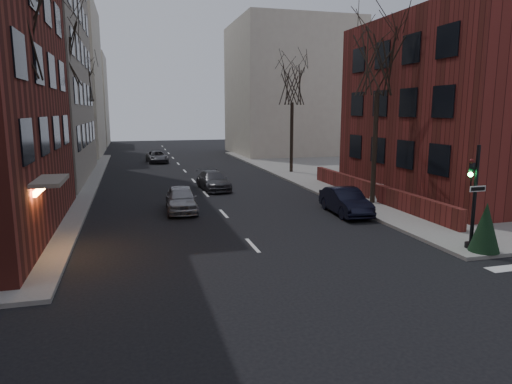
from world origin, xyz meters
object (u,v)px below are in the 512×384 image
car_lane_gray (213,180)px  car_lane_far (157,157)px  traffic_signal (473,204)px  tree_right_b (292,84)px  tree_left_a (6,26)px  evergreen_shrub (486,227)px  tree_left_b (56,53)px  tree_left_c (80,81)px  parked_sedan (346,201)px  sandwich_board (378,192)px  car_lane_silver (181,199)px  streetlamp_far (92,123)px  tree_right_a (379,62)px  streetlamp_near (63,132)px

car_lane_gray → car_lane_far: (-2.82, 18.08, -0.03)m
traffic_signal → tree_right_b: (0.86, 23.01, 5.68)m
tree_left_a → evergreen_shrub: bearing=-18.0°
traffic_signal → car_lane_far: size_ratio=0.92×
tree_left_b → tree_left_c: tree_left_b is taller
parked_sedan → tree_right_b: bearing=83.5°
car_lane_gray → sandwich_board: 11.20m
car_lane_silver → evergreen_shrub: bearing=-43.0°
tree_left_c → parked_sedan: (15.00, -23.79, -7.34)m
streetlamp_far → car_lane_far: (6.18, 1.70, -3.64)m
car_lane_gray → evergreen_shrub: bearing=-70.2°
streetlamp_far → tree_right_a: bearing=-54.7°
traffic_signal → tree_left_b: (-16.74, 17.01, 7.00)m
parked_sedan → sandwich_board: bearing=37.3°
tree_right_b → car_lane_gray: (-8.00, -6.39, -6.95)m
parked_sedan → streetlamp_far: bearing=122.0°
streetlamp_near → car_lane_silver: (6.10, -2.83, -3.54)m
streetlamp_near → car_lane_silver: 7.60m
streetlamp_near → sandwich_board: bearing=-11.7°
tree_left_c → sandwich_board: (18.15, -21.62, -7.37)m
traffic_signal → tree_left_a: size_ratio=0.39×
streetlamp_far → car_lane_far: size_ratio=1.45×
tree_left_c → car_lane_silver: (6.70, -20.83, -7.33)m
parked_sedan → evergreen_shrub: evergreen_shrub is taller
traffic_signal → tree_right_a: (0.86, 9.01, 6.12)m
tree_left_a → car_lane_far: tree_left_a is taller
tree_right_b → car_lane_gray: tree_right_b is taller
tree_right_b → tree_left_c: bearing=155.6°
car_lane_far → tree_left_b: bearing=-115.6°
sandwich_board → car_lane_silver: bearing=164.0°
streetlamp_near → car_lane_far: size_ratio=1.45×
car_lane_silver → car_lane_far: 24.52m
traffic_signal → evergreen_shrub: 0.98m
tree_left_b → car_lane_silver: bearing=-45.6°
streetlamp_near → parked_sedan: 15.92m
tree_left_b → car_lane_far: tree_left_b is taller
streetlamp_near → streetlamp_far: same height
parked_sedan → car_lane_gray: parked_sedan is taller
streetlamp_far → tree_left_b: bearing=-92.1°
sandwich_board → tree_left_b: bearing=145.2°
traffic_signal → streetlamp_near: bearing=141.1°
traffic_signal → sandwich_board: size_ratio=3.92×
evergreen_shrub → sandwich_board: bearing=83.2°
car_lane_gray → sandwich_board: size_ratio=4.29×
tree_right_a → car_lane_gray: 13.29m
sandwich_board → tree_left_c: bearing=118.0°
traffic_signal → tree_left_b: tree_left_b is taller
streetlamp_far → parked_sedan: streetlamp_far is taller
tree_left_c → car_lane_gray: 18.81m
streetlamp_far → sandwich_board: streetlamp_far is taller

